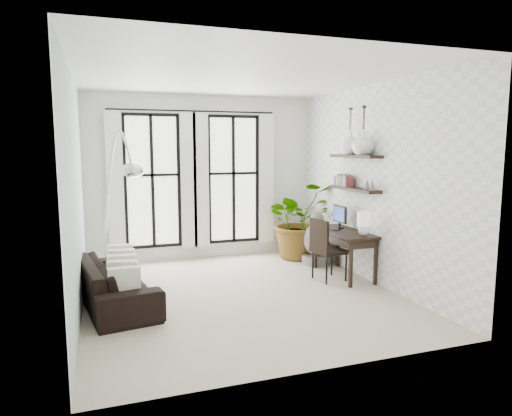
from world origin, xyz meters
name	(u,v)px	position (x,y,z in m)	size (l,w,h in m)	color
floor	(241,294)	(0.00, 0.00, 0.00)	(5.00, 5.00, 0.00)	beige
ceiling	(240,76)	(0.00, 0.00, 3.20)	(5.00, 5.00, 0.00)	white
wall_left	(75,194)	(-2.25, 0.00, 1.60)	(5.00, 5.00, 0.00)	#A6B9AD
wall_right	(373,185)	(2.25, 0.00, 1.60)	(5.00, 5.00, 0.00)	white
wall_back	(204,178)	(0.00, 2.50, 1.60)	(4.50, 4.50, 0.00)	white
windows	(194,180)	(-0.20, 2.43, 1.56)	(3.26, 0.13, 2.65)	white
wall_shelves	(353,175)	(2.11, 0.40, 1.73)	(0.25, 1.30, 0.60)	black
sofa	(115,282)	(-1.80, 0.18, 0.31)	(2.13, 0.83, 0.62)	black
throw_pillows	(122,269)	(-1.70, 0.18, 0.50)	(0.40, 1.52, 0.40)	silver
plant	(299,220)	(1.76, 1.81, 0.76)	(1.37, 1.19, 1.53)	#2D7228
desk	(345,235)	(1.95, 0.32, 0.74)	(0.57, 1.34, 1.18)	black
desk_chair	(325,246)	(1.53, 0.24, 0.59)	(0.56, 0.56, 1.03)	black
arc_lamp	(120,185)	(-1.69, 0.17, 1.68)	(0.75, 0.47, 2.45)	silver
buddha	(317,242)	(1.89, 1.28, 0.42)	(0.55, 0.55, 0.99)	gray
vase_a	(363,143)	(2.11, 0.11, 2.27)	(0.37, 0.37, 0.38)	white
vase_b	(350,143)	(2.11, 0.51, 2.27)	(0.37, 0.37, 0.38)	white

